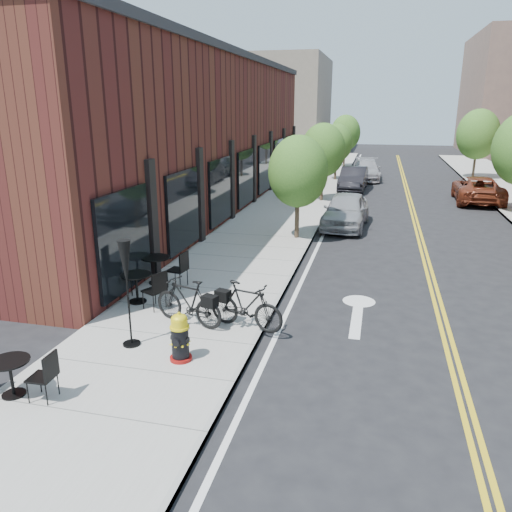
% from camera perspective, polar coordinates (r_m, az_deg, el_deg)
% --- Properties ---
extents(ground, '(120.00, 120.00, 0.00)m').
position_cam_1_polar(ground, '(10.66, -0.14, -10.68)').
color(ground, black).
rests_on(ground, ground).
extents(sidewalk_near, '(4.00, 70.00, 0.12)m').
position_cam_1_polar(sidewalk_near, '(20.24, 1.19, 2.92)').
color(sidewalk_near, '#9E9B93').
rests_on(sidewalk_near, ground).
extents(building_near, '(5.00, 28.00, 7.00)m').
position_cam_1_polar(building_near, '(24.83, -7.13, 13.41)').
color(building_near, '#441816').
rests_on(building_near, ground).
extents(bg_building_left, '(8.00, 14.00, 10.00)m').
position_cam_1_polar(bg_building_left, '(58.09, 3.78, 16.86)').
color(bg_building_left, '#726656').
rests_on(bg_building_left, ground).
extents(tree_near_a, '(2.20, 2.20, 3.81)m').
position_cam_1_polar(tree_near_a, '(18.55, 4.83, 9.59)').
color(tree_near_a, '#382B1E').
rests_on(tree_near_a, sidewalk_near).
extents(tree_near_b, '(2.30, 2.30, 3.98)m').
position_cam_1_polar(tree_near_b, '(26.43, 7.67, 11.89)').
color(tree_near_b, '#382B1E').
rests_on(tree_near_b, sidewalk_near).
extents(tree_near_c, '(2.10, 2.10, 3.67)m').
position_cam_1_polar(tree_near_c, '(34.38, 9.19, 12.62)').
color(tree_near_c, '#382B1E').
rests_on(tree_near_c, sidewalk_near).
extents(tree_near_d, '(2.40, 2.40, 4.11)m').
position_cam_1_polar(tree_near_d, '(42.33, 10.18, 13.68)').
color(tree_near_d, '#382B1E').
rests_on(tree_near_d, sidewalk_near).
extents(tree_far_c, '(2.80, 2.80, 4.62)m').
position_cam_1_polar(tree_far_c, '(37.76, 24.04, 12.58)').
color(tree_far_c, '#382B1E').
rests_on(tree_far_c, sidewalk_far).
extents(fire_hydrant, '(0.50, 0.50, 1.00)m').
position_cam_1_polar(fire_hydrant, '(9.94, -8.68, -9.20)').
color(fire_hydrant, maroon).
rests_on(fire_hydrant, sidewalk_near).
extents(bicycle_left, '(1.89, 1.01, 1.09)m').
position_cam_1_polar(bicycle_left, '(11.43, -7.76, -5.19)').
color(bicycle_left, black).
rests_on(bicycle_left, sidewalk_near).
extents(bicycle_right, '(1.88, 0.93, 1.09)m').
position_cam_1_polar(bicycle_right, '(11.11, -1.14, -5.71)').
color(bicycle_right, black).
rests_on(bicycle_right, sidewalk_near).
extents(bistro_set_a, '(1.60, 0.72, 0.86)m').
position_cam_1_polar(bistro_set_a, '(9.69, -26.25, -11.85)').
color(bistro_set_a, black).
rests_on(bistro_set_a, sidewalk_near).
extents(bistro_set_b, '(1.87, 0.90, 0.99)m').
position_cam_1_polar(bistro_set_b, '(14.22, -11.35, -1.14)').
color(bistro_set_b, black).
rests_on(bistro_set_b, sidewalk_near).
extents(bistro_set_c, '(1.82, 1.16, 0.97)m').
position_cam_1_polar(bistro_set_c, '(12.96, -13.50, -3.11)').
color(bistro_set_c, black).
rests_on(bistro_set_c, sidewalk_near).
extents(patio_umbrella, '(0.37, 0.37, 2.27)m').
position_cam_1_polar(patio_umbrella, '(10.32, -14.63, -1.68)').
color(patio_umbrella, black).
rests_on(patio_umbrella, sidewalk_near).
extents(parked_car_a, '(1.95, 4.33, 1.44)m').
position_cam_1_polar(parked_car_a, '(21.24, 10.22, 5.15)').
color(parked_car_a, '#94979C').
rests_on(parked_car_a, ground).
extents(parked_car_b, '(1.64, 4.27, 1.39)m').
position_cam_1_polar(parked_car_b, '(30.99, 11.07, 8.67)').
color(parked_car_b, black).
rests_on(parked_car_b, ground).
extents(parked_car_c, '(2.05, 4.79, 1.38)m').
position_cam_1_polar(parked_car_c, '(35.57, 12.45, 9.60)').
color(parked_car_c, '#A4A4A8').
rests_on(parked_car_c, ground).
extents(parked_car_far, '(2.48, 5.05, 1.38)m').
position_cam_1_polar(parked_car_far, '(28.95, 24.02, 6.97)').
color(parked_car_far, maroon).
rests_on(parked_car_far, ground).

